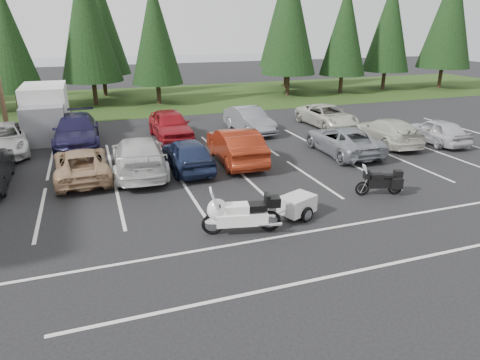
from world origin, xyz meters
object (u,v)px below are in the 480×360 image
(car_far_2, at_px, (170,125))
(car_far_0, at_px, (2,139))
(car_near_6, at_px, (343,140))
(car_far_1, at_px, (76,131))
(car_near_2, at_px, (81,164))
(car_near_8, at_px, (437,131))
(car_near_3, at_px, (139,155))
(adventure_motorcycle, at_px, (380,180))
(car_near_5, at_px, (236,145))
(car_near_7, at_px, (387,131))
(box_truck, at_px, (45,113))
(car_near_4, at_px, (187,154))
(touring_motorcycle, at_px, (242,210))
(car_far_3, at_px, (249,120))
(cargo_trailer, at_px, (297,206))
(car_far_4, at_px, (327,116))

(car_far_2, bearing_deg, car_far_0, 179.10)
(car_far_2, bearing_deg, car_near_6, -38.30)
(car_near_6, bearing_deg, car_far_1, -23.17)
(car_far_1, bearing_deg, car_near_2, -87.17)
(car_near_6, bearing_deg, car_near_8, -177.43)
(car_near_3, xyz_separation_m, adventure_motorcycle, (8.42, -5.79, -0.17))
(car_near_5, relative_size, car_near_7, 1.03)
(box_truck, bearing_deg, car_near_4, -53.26)
(box_truck, bearing_deg, car_far_1, -57.40)
(car_near_8, xyz_separation_m, car_far_2, (-13.78, 5.79, 0.14))
(car_far_2, relative_size, touring_motorcycle, 1.74)
(car_near_5, xyz_separation_m, car_far_0, (-10.76, 5.33, -0.09))
(car_near_3, height_order, car_far_3, car_near_3)
(box_truck, bearing_deg, cargo_trailer, -59.41)
(car_near_2, bearing_deg, car_near_5, 178.13)
(car_near_7, bearing_deg, car_near_8, 169.28)
(car_far_3, bearing_deg, box_truck, 161.06)
(box_truck, height_order, cargo_trailer, box_truck)
(touring_motorcycle, xyz_separation_m, adventure_motorcycle, (6.10, 1.25, -0.14))
(car_far_2, height_order, cargo_trailer, car_far_2)
(car_near_3, bearing_deg, car_near_4, 176.42)
(car_near_4, height_order, adventure_motorcycle, car_near_4)
(car_far_2, xyz_separation_m, car_far_4, (10.17, -0.10, -0.15))
(touring_motorcycle, bearing_deg, car_far_2, 101.20)
(car_near_7, distance_m, adventure_motorcycle, 8.02)
(car_near_3, relative_size, cargo_trailer, 3.21)
(car_near_5, bearing_deg, car_near_4, 10.12)
(car_near_4, bearing_deg, car_far_3, -133.67)
(car_near_4, relative_size, car_far_1, 0.76)
(car_near_5, relative_size, car_far_4, 1.03)
(car_near_5, bearing_deg, car_far_0, -23.89)
(car_near_7, distance_m, car_far_0, 20.30)
(car_near_4, distance_m, car_far_0, 10.06)
(car_far_2, bearing_deg, adventure_motorcycle, -63.34)
(car_near_7, bearing_deg, car_far_2, -19.73)
(car_far_3, bearing_deg, car_near_2, -156.06)
(car_far_1, bearing_deg, car_near_4, -50.95)
(cargo_trailer, bearing_deg, car_near_7, 15.42)
(car_near_2, xyz_separation_m, car_near_8, (18.63, -0.36, 0.03))
(car_near_2, relative_size, car_far_4, 0.97)
(car_near_2, distance_m, car_far_0, 6.57)
(car_near_7, height_order, car_far_3, car_far_3)
(car_far_2, relative_size, car_far_4, 0.99)
(car_near_6, xyz_separation_m, adventure_motorcycle, (-1.75, -5.44, -0.07))
(car_near_2, xyz_separation_m, car_far_0, (-3.80, 5.36, 0.08))
(car_far_0, xyz_separation_m, cargo_trailer, (10.72, -11.97, -0.34))
(car_far_2, xyz_separation_m, adventure_motorcycle, (5.99, -11.26, -0.20))
(car_near_3, relative_size, adventure_motorcycle, 2.66)
(car_near_6, distance_m, car_near_8, 6.04)
(car_far_0, height_order, adventure_motorcycle, car_far_0)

